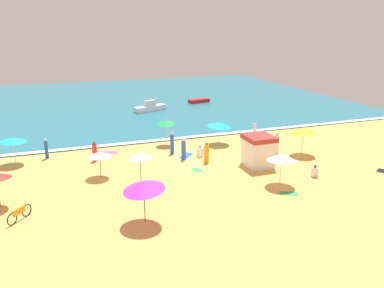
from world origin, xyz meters
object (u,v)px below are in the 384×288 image
at_px(lifeguard_cabana, 258,151).
at_px(small_boat_0, 199,101).
at_px(beach_umbrella_0, 219,124).
at_px(beachgoer_2, 200,152).
at_px(beach_umbrella_3, 13,140).
at_px(beach_umbrella_2, 282,157).
at_px(beachgoer_6, 254,133).
at_px(beachgoer_7, 277,143).
at_px(beach_umbrella_1, 166,122).
at_px(beachgoer_0, 95,152).
at_px(beachgoer_4, 184,150).
at_px(beachgoer_5, 206,153).
at_px(parked_bicycle, 20,214).
at_px(beachgoer_1, 315,171).
at_px(small_boat_1, 150,107).
at_px(beach_umbrella_4, 99,154).
at_px(beachgoer_8, 172,144).
at_px(beach_umbrella_6, 304,131).
at_px(beach_umbrella_7, 144,187).
at_px(beachgoer_9, 46,149).
at_px(beach_umbrella_8, 140,156).

distance_m(lifeguard_cabana, small_boat_0, 26.13).
bearing_deg(beach_umbrella_0, beachgoer_2, -136.06).
relative_size(lifeguard_cabana, beach_umbrella_3, 0.98).
bearing_deg(beach_umbrella_2, beachgoer_6, 70.94).
bearing_deg(beachgoer_7, small_boat_0, 85.39).
xyz_separation_m(beach_umbrella_1, beachgoer_0, (-6.64, -2.30, -1.34)).
xyz_separation_m(beachgoer_4, beachgoer_5, (1.45, -1.33, -0.06)).
bearing_deg(beachgoer_6, beachgoer_4, -162.36).
height_order(beach_umbrella_0, parked_bicycle, beach_umbrella_0).
bearing_deg(beach_umbrella_2, beach_umbrella_1, 111.86).
bearing_deg(beachgoer_1, small_boat_1, 102.50).
distance_m(beach_umbrella_4, beachgoer_8, 7.22).
bearing_deg(beachgoer_4, lifeguard_cabana, -34.72).
relative_size(beach_umbrella_0, beach_umbrella_1, 1.31).
relative_size(lifeguard_cabana, beachgoer_0, 1.48).
xyz_separation_m(beach_umbrella_6, beach_umbrella_7, (-15.17, -7.05, 0.03)).
bearing_deg(beachgoer_5, beach_umbrella_7, -130.84).
height_order(parked_bicycle, beachgoer_0, beachgoer_0).
bearing_deg(small_boat_1, beachgoer_0, -117.40).
height_order(beach_umbrella_3, beachgoer_1, beach_umbrella_3).
relative_size(beach_umbrella_7, beachgoer_6, 1.63).
relative_size(lifeguard_cabana, beach_umbrella_1, 1.03).
bearing_deg(beach_umbrella_0, beachgoer_7, -49.53).
xyz_separation_m(beach_umbrella_0, beachgoer_7, (3.52, -4.12, -1.00)).
relative_size(beach_umbrella_1, beachgoer_1, 2.62).
distance_m(beachgoer_7, small_boat_1, 20.88).
bearing_deg(beachgoer_4, beach_umbrella_7, -120.21).
height_order(beach_umbrella_7, beachgoer_5, beach_umbrella_7).
height_order(beach_umbrella_6, small_boat_1, beach_umbrella_6).
relative_size(beachgoer_6, beachgoer_8, 0.95).
xyz_separation_m(beach_umbrella_3, beachgoer_4, (12.74, -3.49, -1.13)).
bearing_deg(beach_umbrella_7, lifeguard_cabana, 29.56).
relative_size(beach_umbrella_0, beachgoer_9, 1.84).
bearing_deg(small_boat_1, beachgoer_6, -70.24).
bearing_deg(beachgoer_7, beach_umbrella_0, 130.47).
bearing_deg(beachgoer_6, beach_umbrella_6, -66.94).
bearing_deg(parked_bicycle, beach_umbrella_8, 19.34).
bearing_deg(beachgoer_6, beach_umbrella_0, 171.01).
xyz_separation_m(beach_umbrella_2, beachgoer_8, (-4.91, 8.93, -1.10)).
xyz_separation_m(beach_umbrella_7, beachgoer_2, (6.87, 9.41, -1.69)).
bearing_deg(beachgoer_8, beach_umbrella_4, -152.59).
relative_size(lifeguard_cabana, beach_umbrella_6, 0.97).
relative_size(beach_umbrella_3, beach_umbrella_8, 1.02).
xyz_separation_m(beach_umbrella_6, parked_bicycle, (-21.65, -4.43, -1.69)).
xyz_separation_m(beach_umbrella_8, small_boat_0, (14.25, 26.24, -1.76)).
distance_m(beach_umbrella_6, small_boat_0, 24.48).
xyz_separation_m(beach_umbrella_8, beachgoer_5, (5.86, 2.66, -1.33)).
bearing_deg(beachgoer_0, beach_umbrella_8, -68.52).
bearing_deg(parked_bicycle, beachgoer_7, 15.52).
bearing_deg(small_boat_1, parked_bicycle, -118.39).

